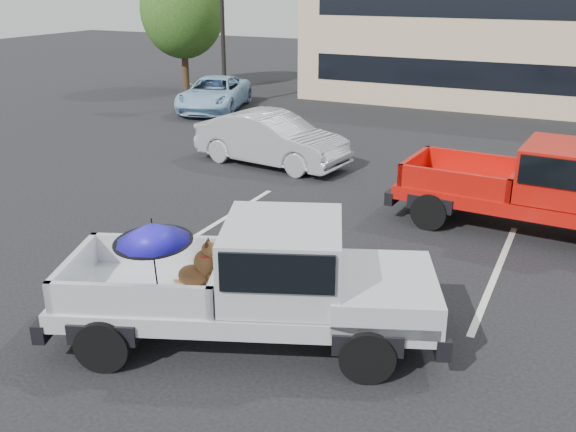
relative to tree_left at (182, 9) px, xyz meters
The scene contains 9 objects.
ground 22.34m from the tree_left, 50.53° to the right, with size 90.00×90.00×0.00m, color black.
stripe_left 18.97m from the tree_left, 53.75° to the right, with size 0.12×5.00×0.01m, color silver.
stripe_right 22.98m from the tree_left, 41.42° to the right, with size 0.12×5.00×0.01m, color silver.
motel_building 16.50m from the tree_left, 14.00° to the left, with size 20.40×8.40×6.30m.
tree_left is the anchor object (origin of this frame).
silver_pickup 23.83m from the tree_left, 52.93° to the right, with size 6.01×3.91×2.06m.
red_pickup 21.84m from the tree_left, 35.30° to the right, with size 6.04×2.51×1.95m.
silver_sedan 14.56m from the tree_left, 45.91° to the right, with size 1.60×4.58×1.51m, color #9FA3A6.
blue_suv 6.41m from the tree_left, 44.04° to the right, with size 2.22×4.80×1.34m, color #99C1E4.
Camera 1 is at (4.18, -9.31, 5.10)m, focal length 40.00 mm.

